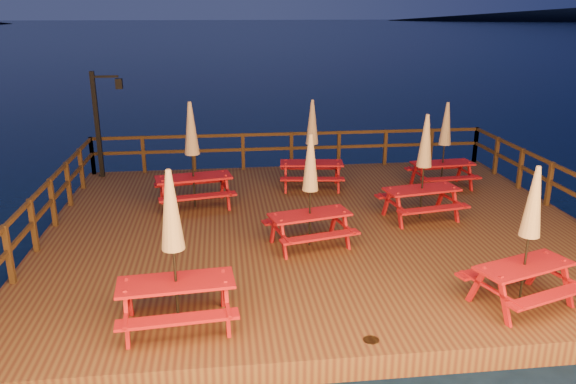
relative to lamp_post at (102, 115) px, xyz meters
name	(u,v)px	position (x,y,z in m)	size (l,w,h in m)	color
ground	(318,242)	(5.39, -4.55, -2.20)	(500.00, 500.00, 0.00)	black
deck	(318,234)	(5.39, -4.55, -2.00)	(12.00, 10.00, 0.40)	#492517
deck_piles	(318,254)	(5.39, -4.55, -2.50)	(11.44, 9.44, 1.40)	#342010
railing	(307,171)	(5.39, -2.77, -1.03)	(11.80, 9.75, 1.10)	#342010
lamp_post	(102,115)	(0.00, 0.00, 0.00)	(0.85, 0.18, 3.00)	black
picnic_table_0	(312,143)	(5.67, -1.80, -0.55)	(1.82, 1.56, 2.39)	maroon
picnic_table_1	(424,166)	(7.81, -4.39, -0.53)	(1.91, 1.67, 2.43)	maroon
picnic_table_2	(192,154)	(2.60, -2.96, -0.45)	(2.05, 1.79, 2.58)	maroon
picnic_table_3	(310,189)	(5.02, -5.63, -0.58)	(1.90, 1.69, 2.33)	maroon
picnic_table_4	(444,144)	(9.18, -2.16, -0.59)	(1.71, 1.44, 2.32)	maroon
picnic_table_5	(174,248)	(2.55, -8.40, -0.50)	(1.86, 1.57, 2.49)	maroon
picnic_table_6	(529,235)	(8.09, -8.40, -0.57)	(1.99, 1.81, 2.35)	maroon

